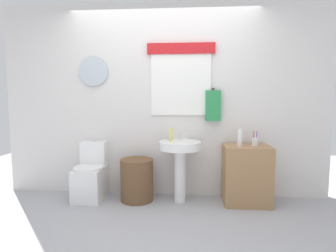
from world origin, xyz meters
TOP-DOWN VIEW (x-y plane):
  - ground_plane at (0.00, 0.00)m, footprint 8.00×8.00m
  - back_wall at (0.00, 1.15)m, footprint 4.40×0.18m
  - toilet at (-0.95, 0.88)m, footprint 0.38×0.51m
  - laundry_hamper at (-0.33, 0.85)m, footprint 0.43×0.43m
  - pedestal_sink at (0.23, 0.85)m, footprint 0.54×0.54m
  - faucet at (0.23, 0.97)m, footprint 0.03×0.03m
  - wooden_cabinet at (1.07, 0.85)m, footprint 0.57×0.44m
  - soap_bottle at (0.11, 0.90)m, footprint 0.05×0.05m
  - lotion_bottle at (0.97, 0.81)m, footprint 0.05×0.05m
  - toothbrush_cup at (1.17, 0.87)m, footprint 0.08×0.08m

SIDE VIEW (x-z plane):
  - ground_plane at x=0.00m, z-range 0.00..0.00m
  - laundry_hamper at x=-0.33m, z-range 0.00..0.54m
  - toilet at x=-0.95m, z-range -0.09..0.67m
  - wooden_cabinet at x=1.07m, z-range 0.00..0.74m
  - pedestal_sink at x=0.23m, z-range 0.20..0.99m
  - toothbrush_cup at x=1.17m, z-range 0.70..0.88m
  - faucet at x=0.23m, z-range 0.78..0.88m
  - lotion_bottle at x=0.97m, z-range 0.74..0.95m
  - soap_bottle at x=0.11m, z-range 0.78..0.94m
  - back_wall at x=0.00m, z-range 0.01..2.61m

